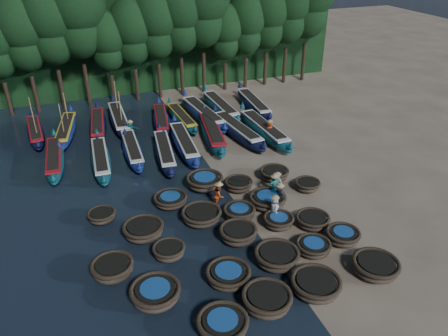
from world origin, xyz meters
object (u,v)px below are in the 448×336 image
object	(u,v)px
coracle_23	(239,184)
fisherman_3	(280,195)
coracle_10	(113,268)
long_boat_3	(132,149)
long_boat_7	(237,130)
long_boat_5	(184,143)
coracle_22	(205,181)
long_boat_2	(101,159)
long_boat_8	(264,130)
coracle_7	(277,257)
coracle_24	(274,174)
long_boat_13	(161,120)
coracle_13	(279,221)
coracle_12	(238,233)
coracle_4	(376,266)
coracle_5	(155,293)
long_boat_14	(182,118)
long_boat_17	(253,104)
coracle_6	(228,275)
coracle_11	(169,251)
coracle_14	(313,220)
long_boat_15	(203,114)
coracle_19	(307,185)
coracle_20	(102,216)
long_boat_12	(119,119)
coracle_9	(343,236)
long_boat_6	(212,132)
fisherman_0	(274,208)
fisherman_2	(219,195)
fisherman_5	(131,129)
long_boat_9	(35,132)
long_boat_4	(165,152)
coracle_16	(201,215)
long_boat_16	(220,107)
coracle_18	(268,200)
coracle_1	(223,325)
long_boat_1	(54,159)
fisherman_1	(274,186)
fisherman_6	(269,130)
long_boat_10	(66,130)
coracle_21	(171,200)

from	to	relation	value
coracle_23	fisherman_3	bearing A→B (deg)	-58.59
coracle_10	long_boat_3	size ratio (longest dim) A/B	0.30
long_boat_7	long_boat_5	bearing A→B (deg)	-177.28
coracle_22	long_boat_2	bearing A→B (deg)	137.77
long_boat_8	coracle_7	bearing A→B (deg)	-114.72
coracle_24	long_boat_3	bearing A→B (deg)	140.56
long_boat_2	long_boat_13	bearing A→B (deg)	47.33
coracle_22	long_boat_2	distance (m)	8.11
coracle_13	coracle_12	bearing A→B (deg)	-171.79
coracle_4	coracle_5	distance (m)	10.73
long_boat_14	long_boat_17	size ratio (longest dim) A/B	0.86
coracle_6	coracle_11	bearing A→B (deg)	128.93
coracle_14	long_boat_3	xyz separation A→B (m)	(-8.06, 12.43, 0.11)
long_boat_5	long_boat_14	distance (m)	5.19
long_boat_15	coracle_19	bearing A→B (deg)	-84.45
long_boat_2	long_boat_3	bearing A→B (deg)	21.71
coracle_24	long_boat_3	world-z (taller)	long_boat_3
coracle_20	long_boat_2	bearing A→B (deg)	83.68
coracle_6	long_boat_12	distance (m)	21.15
coracle_24	coracle_9	bearing A→B (deg)	-86.47
long_boat_14	long_boat_6	bearing A→B (deg)	-73.49
long_boat_17	coracle_5	bearing A→B (deg)	-120.43
coracle_9	fisherman_3	bearing A→B (deg)	110.63
long_boat_17	fisherman_0	distance (m)	17.57
fisherman_2	fisherman_5	size ratio (longest dim) A/B	1.12
long_boat_9	coracle_13	bearing A→B (deg)	-58.28
coracle_7	fisherman_2	size ratio (longest dim) A/B	1.36
long_boat_4	long_boat_13	size ratio (longest dim) A/B	1.03
coracle_16	long_boat_16	size ratio (longest dim) A/B	0.28
coracle_16	long_boat_16	world-z (taller)	long_boat_16
long_boat_13	coracle_11	bearing A→B (deg)	-92.14
coracle_24	coracle_4	bearing A→B (deg)	-86.85
coracle_18	long_boat_17	bearing A→B (deg)	69.12
coracle_1	long_boat_1	bearing A→B (deg)	108.66
long_boat_17	fisherman_1	size ratio (longest dim) A/B	4.38
fisherman_5	fisherman_0	bearing A→B (deg)	-64.46
long_boat_15	fisherman_6	xyz separation A→B (m)	(3.66, -5.84, 0.30)
fisherman_1	coracle_1	bearing A→B (deg)	53.07
coracle_1	long_boat_10	size ratio (longest dim) A/B	0.29
fisherman_0	long_boat_10	bearing A→B (deg)	44.39
coracle_5	fisherman_1	bearing A→B (deg)	33.14
coracle_22	fisherman_0	distance (m)	5.56
coracle_23	coracle_24	bearing A→B (deg)	8.65
coracle_12	coracle_21	size ratio (longest dim) A/B	0.89
coracle_13	long_boat_9	distance (m)	22.03
coracle_10	long_boat_10	bearing A→B (deg)	93.91
fisherman_0	fisherman_2	distance (m)	3.49
long_boat_13	long_boat_12	bearing A→B (deg)	168.68
coracle_13	fisherman_0	xyz separation A→B (m)	(0.04, 0.66, 0.48)
coracle_19	long_boat_6	distance (m)	10.05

